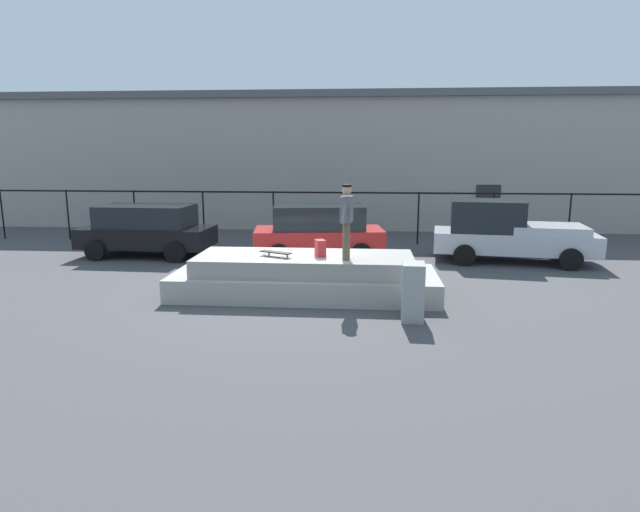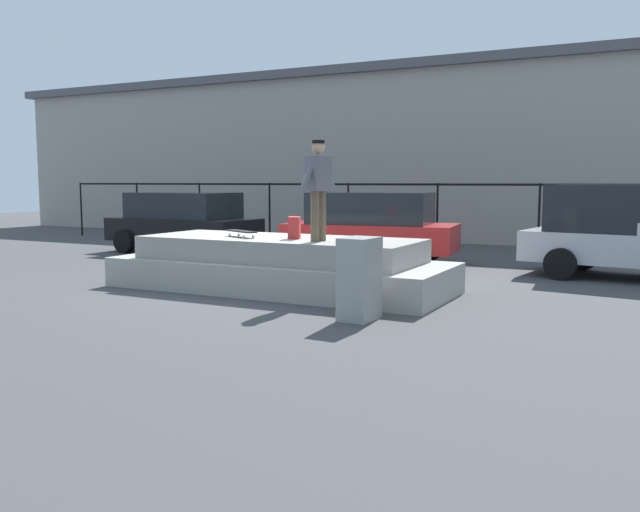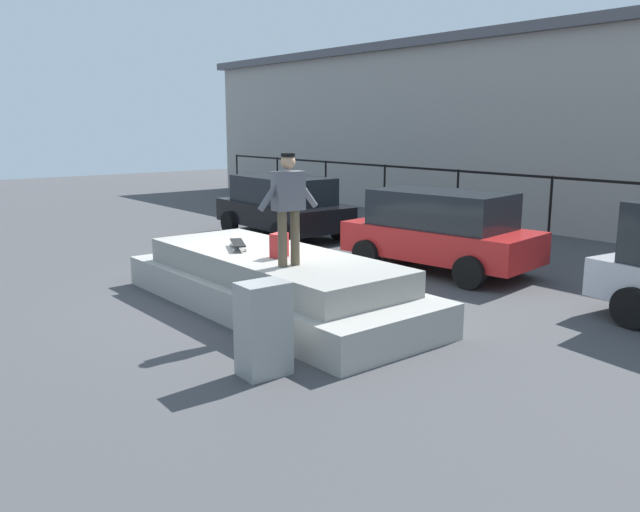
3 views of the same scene
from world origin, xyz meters
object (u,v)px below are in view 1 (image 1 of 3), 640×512
at_px(skateboarder, 347,216).
at_px(utility_box, 413,292).
at_px(backpack, 320,248).
at_px(car_black_hatchback_near, 147,229).
at_px(car_red_hatchback_mid, 319,230).
at_px(car_silver_pickup_far, 507,232).
at_px(skateboard, 276,253).

relative_size(skateboarder, utility_box, 1.44).
height_order(backpack, car_black_hatchback_near, car_black_hatchback_near).
bearing_deg(utility_box, car_red_hatchback_mid, 114.46).
relative_size(backpack, car_silver_pickup_far, 0.08).
relative_size(skateboard, utility_box, 0.69).
distance_m(backpack, car_black_hatchback_near, 7.47).
bearing_deg(skateboarder, backpack, 157.06).
xyz_separation_m(skateboarder, backpack, (-0.61, 0.26, -0.79)).
bearing_deg(car_black_hatchback_near, car_red_hatchback_mid, 0.08).
distance_m(backpack, utility_box, 2.67).
relative_size(backpack, utility_box, 0.33).
bearing_deg(skateboard, car_silver_pickup_far, 35.32).
relative_size(skateboard, car_black_hatchback_near, 0.19).
bearing_deg(car_red_hatchback_mid, car_silver_pickup_far, -0.21).
bearing_deg(backpack, car_red_hatchback_mid, 163.06).
distance_m(skateboard, car_red_hatchback_mid, 4.62).
distance_m(skateboard, car_black_hatchback_near, 6.76).
distance_m(car_red_hatchback_mid, car_silver_pickup_far, 5.81).
distance_m(skateboard, utility_box, 3.43).
relative_size(skateboard, car_silver_pickup_far, 0.16).
bearing_deg(car_red_hatchback_mid, backpack, -84.71).
distance_m(skateboarder, backpack, 1.03).
height_order(skateboarder, car_silver_pickup_far, skateboarder).
relative_size(skateboard, car_red_hatchback_mid, 0.19).
relative_size(skateboarder, backpack, 4.33).
bearing_deg(skateboarder, skateboard, 175.77).
xyz_separation_m(car_red_hatchback_mid, car_silver_pickup_far, (5.81, -0.02, 0.02)).
bearing_deg(car_silver_pickup_far, car_black_hatchback_near, 179.93).
relative_size(skateboard, backpack, 2.06).
bearing_deg(utility_box, skateboard, 155.90).
xyz_separation_m(skateboard, car_silver_pickup_far, (6.42, 4.55, -0.13)).
height_order(skateboard, backpack, backpack).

